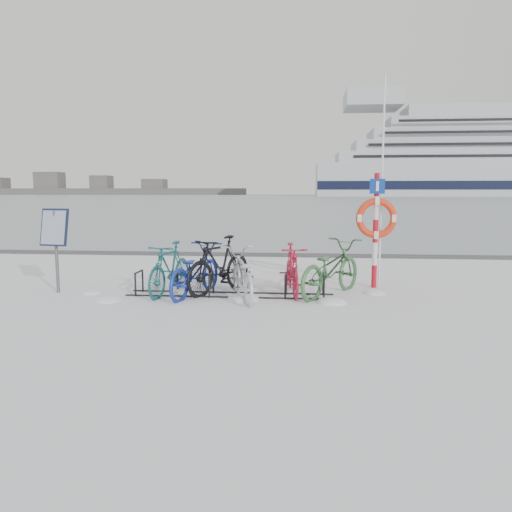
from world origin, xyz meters
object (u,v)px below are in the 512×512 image
Objects in this scene: info_board at (55,232)px; lifebuoy_station at (377,219)px; bike_rack at (230,286)px; cruise_ferry at (508,162)px.

info_board is 6.45m from lifebuoy_station.
bike_rack is 3.60m from info_board.
bike_rack is 201.83m from cruise_ferry.
cruise_ferry is (80.14, 186.33, 11.56)m from info_board.
info_board is (-3.46, -0.05, 1.03)m from bike_rack.
info_board is 0.01× the size of cruise_ferry.
bike_rack is 3.33m from lifebuoy_station.
info_board is at bearing -179.18° from bike_rack.
lifebuoy_station reaches higher than info_board.
lifebuoy_station reaches higher than bike_rack.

